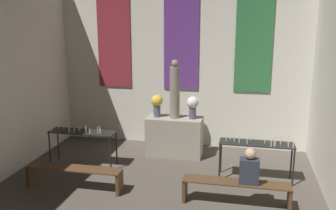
{
  "coord_description": "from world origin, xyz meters",
  "views": [
    {
      "loc": [
        1.74,
        -0.28,
        3.47
      ],
      "look_at": [
        0.0,
        7.9,
        1.51
      ],
      "focal_mm": 40.0,
      "sensor_mm": 36.0,
      "label": 1
    }
  ],
  "objects_px": {
    "altar": "(174,136)",
    "candle_rack_left": "(82,135)",
    "statue": "(175,91)",
    "candle_rack_right": "(257,147)",
    "pew_back_left": "(74,173)",
    "flower_vase_left": "(157,104)",
    "flower_vase_right": "(193,105)",
    "pew_back_right": "(236,188)",
    "person_seated": "(249,168)"
  },
  "relations": [
    {
      "from": "candle_rack_right",
      "to": "pew_back_right",
      "type": "distance_m",
      "value": 1.38
    },
    {
      "from": "candle_rack_right",
      "to": "pew_back_right",
      "type": "bearing_deg",
      "value": -106.76
    },
    {
      "from": "flower_vase_right",
      "to": "person_seated",
      "type": "bearing_deg",
      "value": -59.22
    },
    {
      "from": "pew_back_right",
      "to": "altar",
      "type": "bearing_deg",
      "value": 124.75
    },
    {
      "from": "altar",
      "to": "pew_back_right",
      "type": "bearing_deg",
      "value": -55.25
    },
    {
      "from": "flower_vase_left",
      "to": "flower_vase_right",
      "type": "xyz_separation_m",
      "value": [
        0.91,
        0.0,
        0.0
      ]
    },
    {
      "from": "pew_back_right",
      "to": "person_seated",
      "type": "height_order",
      "value": "person_seated"
    },
    {
      "from": "candle_rack_right",
      "to": "pew_back_left",
      "type": "height_order",
      "value": "candle_rack_right"
    },
    {
      "from": "statue",
      "to": "candle_rack_right",
      "type": "height_order",
      "value": "statue"
    },
    {
      "from": "statue",
      "to": "pew_back_left",
      "type": "bearing_deg",
      "value": -124.75
    },
    {
      "from": "flower_vase_right",
      "to": "pew_back_right",
      "type": "xyz_separation_m",
      "value": [
        1.18,
        -2.36,
        -1.0
      ]
    },
    {
      "from": "altar",
      "to": "flower_vase_right",
      "type": "bearing_deg",
      "value": 0.0
    },
    {
      "from": "candle_rack_left",
      "to": "person_seated",
      "type": "relative_size",
      "value": 2.36
    },
    {
      "from": "statue",
      "to": "flower_vase_right",
      "type": "bearing_deg",
      "value": 0.0
    },
    {
      "from": "statue",
      "to": "flower_vase_right",
      "type": "relative_size",
      "value": 2.59
    },
    {
      "from": "candle_rack_left",
      "to": "candle_rack_right",
      "type": "xyz_separation_m",
      "value": [
        4.05,
        -0.0,
        0.0
      ]
    },
    {
      "from": "pew_back_left",
      "to": "flower_vase_right",
      "type": "bearing_deg",
      "value": 48.42
    },
    {
      "from": "candle_rack_right",
      "to": "person_seated",
      "type": "height_order",
      "value": "person_seated"
    },
    {
      "from": "pew_back_left",
      "to": "candle_rack_right",
      "type": "bearing_deg",
      "value": 19.12
    },
    {
      "from": "altar",
      "to": "pew_back_left",
      "type": "bearing_deg",
      "value": -124.75
    },
    {
      "from": "pew_back_left",
      "to": "statue",
      "type": "bearing_deg",
      "value": 55.25
    },
    {
      "from": "statue",
      "to": "candle_rack_right",
      "type": "distance_m",
      "value": 2.49
    },
    {
      "from": "altar",
      "to": "statue",
      "type": "height_order",
      "value": "statue"
    },
    {
      "from": "candle_rack_left",
      "to": "pew_back_left",
      "type": "relative_size",
      "value": 0.79
    },
    {
      "from": "candle_rack_right",
      "to": "pew_back_right",
      "type": "height_order",
      "value": "candle_rack_right"
    },
    {
      "from": "flower_vase_right",
      "to": "altar",
      "type": "bearing_deg",
      "value": -180.0
    },
    {
      "from": "pew_back_right",
      "to": "flower_vase_right",
      "type": "bearing_deg",
      "value": 116.58
    },
    {
      "from": "flower_vase_right",
      "to": "person_seated",
      "type": "xyz_separation_m",
      "value": [
        1.41,
        -2.36,
        -0.58
      ]
    },
    {
      "from": "flower_vase_right",
      "to": "candle_rack_left",
      "type": "xyz_separation_m",
      "value": [
        -2.48,
        -1.09,
        -0.6
      ]
    },
    {
      "from": "statue",
      "to": "pew_back_right",
      "type": "xyz_separation_m",
      "value": [
        1.64,
        -2.36,
        -1.34
      ]
    },
    {
      "from": "statue",
      "to": "person_seated",
      "type": "height_order",
      "value": "statue"
    },
    {
      "from": "altar",
      "to": "candle_rack_right",
      "type": "height_order",
      "value": "candle_rack_right"
    },
    {
      "from": "flower_vase_left",
      "to": "candle_rack_left",
      "type": "xyz_separation_m",
      "value": [
        -1.57,
        -1.09,
        -0.6
      ]
    },
    {
      "from": "pew_back_right",
      "to": "person_seated",
      "type": "relative_size",
      "value": 2.98
    },
    {
      "from": "pew_back_left",
      "to": "altar",
      "type": "bearing_deg",
      "value": 55.25
    },
    {
      "from": "altar",
      "to": "statue",
      "type": "distance_m",
      "value": 1.19
    },
    {
      "from": "flower_vase_right",
      "to": "pew_back_left",
      "type": "relative_size",
      "value": 0.28
    },
    {
      "from": "flower_vase_right",
      "to": "candle_rack_right",
      "type": "distance_m",
      "value": 2.0
    },
    {
      "from": "pew_back_left",
      "to": "pew_back_right",
      "type": "xyz_separation_m",
      "value": [
        3.28,
        0.0,
        0.0
      ]
    },
    {
      "from": "statue",
      "to": "flower_vase_left",
      "type": "xyz_separation_m",
      "value": [
        -0.46,
        0.0,
        -0.35
      ]
    },
    {
      "from": "flower_vase_left",
      "to": "candle_rack_right",
      "type": "bearing_deg",
      "value": -23.82
    },
    {
      "from": "flower_vase_left",
      "to": "pew_back_right",
      "type": "distance_m",
      "value": 3.31
    },
    {
      "from": "statue",
      "to": "candle_rack_right",
      "type": "bearing_deg",
      "value": -28.43
    },
    {
      "from": "flower_vase_left",
      "to": "pew_back_left",
      "type": "relative_size",
      "value": 0.28
    },
    {
      "from": "flower_vase_right",
      "to": "pew_back_right",
      "type": "distance_m",
      "value": 2.83
    },
    {
      "from": "statue",
      "to": "candle_rack_left",
      "type": "xyz_separation_m",
      "value": [
        -2.02,
        -1.09,
        -0.95
      ]
    },
    {
      "from": "candle_rack_left",
      "to": "pew_back_left",
      "type": "bearing_deg",
      "value": -73.23
    },
    {
      "from": "flower_vase_right",
      "to": "statue",
      "type": "bearing_deg",
      "value": -180.0
    },
    {
      "from": "statue",
      "to": "person_seated",
      "type": "bearing_deg",
      "value": -51.73
    },
    {
      "from": "altar",
      "to": "candle_rack_left",
      "type": "xyz_separation_m",
      "value": [
        -2.02,
        -1.09,
        0.24
      ]
    }
  ]
}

